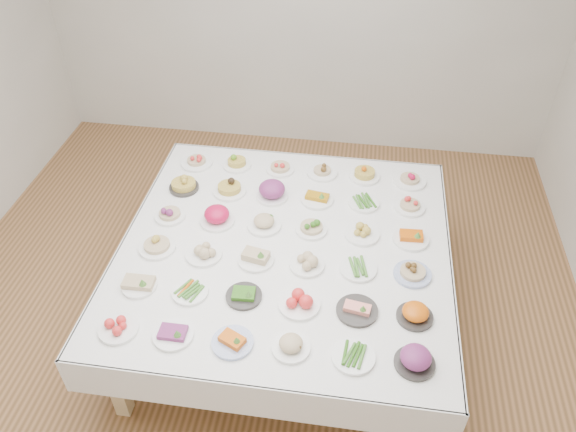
# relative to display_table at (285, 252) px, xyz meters

# --- Properties ---
(room_envelope) EXTENTS (5.02, 5.02, 2.81)m
(room_envelope) POSITION_rel_display_table_xyz_m (-0.24, -0.01, 1.15)
(room_envelope) COLOR #9C6A41
(room_envelope) RESTS_ON ground
(display_table) EXTENTS (2.21, 2.21, 0.75)m
(display_table) POSITION_rel_display_table_xyz_m (0.00, 0.00, 0.00)
(display_table) COLOR white
(display_table) RESTS_ON ground
(dish_0) EXTENTS (0.23, 0.23, 0.09)m
(dish_0) POSITION_rel_display_table_xyz_m (-0.83, -0.84, 0.10)
(dish_0) COLOR white
(dish_0) RESTS_ON display_table
(dish_1) EXTENTS (0.23, 0.23, 0.10)m
(dish_1) POSITION_rel_display_table_xyz_m (-0.51, -0.84, 0.11)
(dish_1) COLOR white
(dish_1) RESTS_ON display_table
(dish_2) EXTENTS (0.23, 0.23, 0.09)m
(dish_2) POSITION_rel_display_table_xyz_m (-0.17, -0.84, 0.10)
(dish_2) COLOR #4C66B2
(dish_2) RESTS_ON display_table
(dish_3) EXTENTS (0.21, 0.21, 0.11)m
(dish_3) POSITION_rel_display_table_xyz_m (0.16, -0.83, 0.12)
(dish_3) COLOR white
(dish_3) RESTS_ON display_table
(dish_4) EXTENTS (0.24, 0.24, 0.06)m
(dish_4) POSITION_rel_display_table_xyz_m (0.51, -0.84, 0.09)
(dish_4) COLOR white
(dish_4) RESTS_ON display_table
(dish_5) EXTENTS (0.25, 0.25, 0.14)m
(dish_5) POSITION_rel_display_table_xyz_m (0.84, -0.83, 0.13)
(dish_5) COLOR #2E2B29
(dish_5) RESTS_ON display_table
(dish_6) EXTENTS (0.22, 0.22, 0.11)m
(dish_6) POSITION_rel_display_table_xyz_m (-0.83, -0.50, 0.11)
(dish_6) COLOR white
(dish_6) RESTS_ON display_table
(dish_7) EXTENTS (0.22, 0.22, 0.05)m
(dish_7) POSITION_rel_display_table_xyz_m (-0.51, -0.51, 0.09)
(dish_7) COLOR white
(dish_7) RESTS_ON display_table
(dish_8) EXTENTS (0.22, 0.22, 0.10)m
(dish_8) POSITION_rel_display_table_xyz_m (-0.18, -0.50, 0.11)
(dish_8) COLOR #2E2B29
(dish_8) RESTS_ON display_table
(dish_9) EXTENTS (0.26, 0.26, 0.12)m
(dish_9) POSITION_rel_display_table_xyz_m (0.16, -0.51, 0.12)
(dish_9) COLOR white
(dish_9) RESTS_ON display_table
(dish_10) EXTENTS (0.24, 0.24, 0.10)m
(dish_10) POSITION_rel_display_table_xyz_m (0.51, -0.51, 0.10)
(dish_10) COLOR #2E2B29
(dish_10) RESTS_ON display_table
(dish_11) EXTENTS (0.21, 0.21, 0.12)m
(dish_11) POSITION_rel_display_table_xyz_m (0.84, -0.51, 0.12)
(dish_11) COLOR #2E2B29
(dish_11) RESTS_ON display_table
(dish_12) EXTENTS (0.24, 0.24, 0.13)m
(dish_12) POSITION_rel_display_table_xyz_m (-0.83, -0.16, 0.13)
(dish_12) COLOR white
(dish_12) RESTS_ON display_table
(dish_13) EXTENTS (0.24, 0.24, 0.11)m
(dish_13) POSITION_rel_display_table_xyz_m (-0.51, -0.18, 0.12)
(dish_13) COLOR white
(dish_13) RESTS_ON display_table
(dish_14) EXTENTS (0.23, 0.23, 0.11)m
(dish_14) POSITION_rel_display_table_xyz_m (-0.16, -0.18, 0.11)
(dish_14) COLOR white
(dish_14) RESTS_ON display_table
(dish_15) EXTENTS (0.22, 0.22, 0.10)m
(dish_15) POSITION_rel_display_table_xyz_m (0.17, -0.18, 0.11)
(dish_15) COLOR white
(dish_15) RESTS_ON display_table
(dish_16) EXTENTS (0.23, 0.23, 0.06)m
(dish_16) POSITION_rel_display_table_xyz_m (0.50, -0.16, 0.09)
(dish_16) COLOR white
(dish_16) RESTS_ON display_table
(dish_17) EXTENTS (0.23, 0.23, 0.13)m
(dish_17) POSITION_rel_display_table_xyz_m (0.84, -0.16, 0.12)
(dish_17) COLOR #4C66B2
(dish_17) RESTS_ON display_table
(dish_18) EXTENTS (0.23, 0.23, 0.13)m
(dish_18) POSITION_rel_display_table_xyz_m (-0.85, 0.17, 0.13)
(dish_18) COLOR white
(dish_18) RESTS_ON display_table
(dish_19) EXTENTS (0.27, 0.27, 0.16)m
(dish_19) POSITION_rel_display_table_xyz_m (-0.50, 0.16, 0.14)
(dish_19) COLOR white
(dish_19) RESTS_ON display_table
(dish_20) EXTENTS (0.23, 0.23, 0.13)m
(dish_20) POSITION_rel_display_table_xyz_m (-0.17, 0.16, 0.13)
(dish_20) COLOR white
(dish_20) RESTS_ON display_table
(dish_21) EXTENTS (0.24, 0.24, 0.13)m
(dish_21) POSITION_rel_display_table_xyz_m (0.16, 0.17, 0.13)
(dish_21) COLOR white
(dish_21) RESTS_ON display_table
(dish_22) EXTENTS (0.23, 0.23, 0.09)m
(dish_22) POSITION_rel_display_table_xyz_m (0.51, 0.17, 0.10)
(dish_22) COLOR white
(dish_22) RESTS_ON display_table
(dish_23) EXTENTS (0.24, 0.24, 0.11)m
(dish_23) POSITION_rel_display_table_xyz_m (0.84, 0.17, 0.11)
(dish_23) COLOR white
(dish_23) RESTS_ON display_table
(dish_24) EXTENTS (0.22, 0.22, 0.13)m
(dish_24) POSITION_rel_display_table_xyz_m (-0.84, 0.50, 0.13)
(dish_24) COLOR #2E2B29
(dish_24) RESTS_ON display_table
(dish_25) EXTENTS (0.24, 0.24, 0.16)m
(dish_25) POSITION_rel_display_table_xyz_m (-0.49, 0.51, 0.14)
(dish_25) COLOR white
(dish_25) RESTS_ON display_table
(dish_26) EXTENTS (0.27, 0.27, 0.15)m
(dish_26) POSITION_rel_display_table_xyz_m (-0.17, 0.50, 0.14)
(dish_26) COLOR white
(dish_26) RESTS_ON display_table
(dish_27) EXTENTS (0.24, 0.24, 0.10)m
(dish_27) POSITION_rel_display_table_xyz_m (0.16, 0.51, 0.11)
(dish_27) COLOR white
(dish_27) RESTS_ON display_table
(dish_28) EXTENTS (0.22, 0.22, 0.05)m
(dish_28) POSITION_rel_display_table_xyz_m (0.51, 0.51, 0.09)
(dish_28) COLOR white
(dish_28) RESTS_ON display_table
(dish_29) EXTENTS (0.22, 0.22, 0.12)m
(dish_29) POSITION_rel_display_table_xyz_m (0.83, 0.51, 0.12)
(dish_29) COLOR white
(dish_29) RESTS_ON display_table
(dish_30) EXTENTS (0.25, 0.25, 0.13)m
(dish_30) POSITION_rel_display_table_xyz_m (-0.84, 0.83, 0.12)
(dish_30) COLOR white
(dish_30) RESTS_ON display_table
(dish_31) EXTENTS (0.22, 0.22, 0.12)m
(dish_31) POSITION_rel_display_table_xyz_m (-0.51, 0.85, 0.12)
(dish_31) COLOR white
(dish_31) RESTS_ON display_table
(dish_32) EXTENTS (0.22, 0.22, 0.11)m
(dish_32) POSITION_rel_display_table_xyz_m (-0.16, 0.84, 0.11)
(dish_32) COLOR white
(dish_32) RESTS_ON display_table
(dish_33) EXTENTS (0.23, 0.23, 0.12)m
(dish_33) POSITION_rel_display_table_xyz_m (0.17, 0.84, 0.12)
(dish_33) COLOR white
(dish_33) RESTS_ON display_table
(dish_34) EXTENTS (0.23, 0.23, 0.13)m
(dish_34) POSITION_rel_display_table_xyz_m (0.49, 0.84, 0.12)
(dish_34) COLOR white
(dish_34) RESTS_ON display_table
(dish_35) EXTENTS (0.25, 0.25, 0.13)m
(dish_35) POSITION_rel_display_table_xyz_m (0.84, 0.83, 0.13)
(dish_35) COLOR white
(dish_35) RESTS_ON display_table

